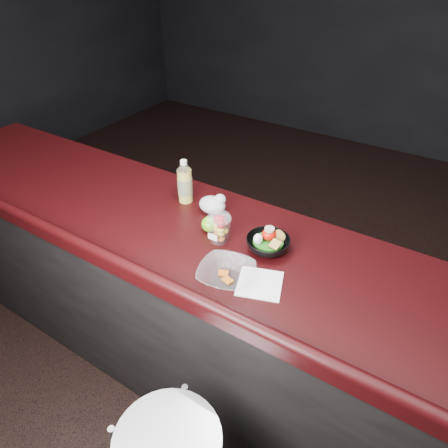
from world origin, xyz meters
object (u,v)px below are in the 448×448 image
at_px(green_apple, 210,224).
at_px(fruit_cup, 219,226).
at_px(snack_bowl, 268,243).
at_px(takeout_bowl, 226,274).
at_px(lemonade_bottle, 185,184).

bearing_deg(green_apple, fruit_cup, -27.77).
xyz_separation_m(green_apple, snack_bowl, (0.27, 0.02, -0.00)).
relative_size(fruit_cup, green_apple, 1.85).
bearing_deg(takeout_bowl, snack_bowl, 78.51).
bearing_deg(green_apple, snack_bowl, 3.85).
relative_size(fruit_cup, snack_bowl, 0.76).
relative_size(lemonade_bottle, snack_bowl, 1.14).
distance_m(green_apple, snack_bowl, 0.27).
xyz_separation_m(green_apple, takeout_bowl, (0.22, -0.22, -0.01)).
distance_m(fruit_cup, green_apple, 0.09).
height_order(green_apple, takeout_bowl, green_apple).
xyz_separation_m(lemonade_bottle, snack_bowl, (0.51, -0.12, -0.06)).
relative_size(green_apple, snack_bowl, 0.41).
xyz_separation_m(fruit_cup, green_apple, (-0.07, 0.04, -0.04)).
bearing_deg(takeout_bowl, fruit_cup, 129.32).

